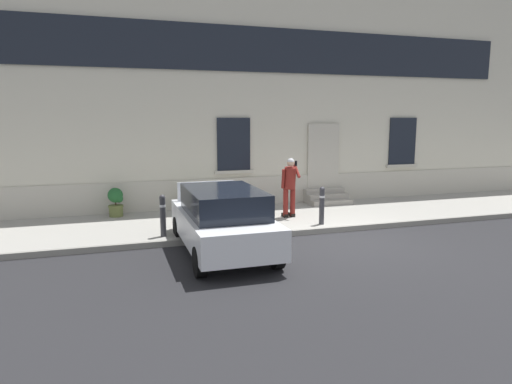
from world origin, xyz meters
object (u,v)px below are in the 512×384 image
planter_cream (192,198)px  bollard_far_left (163,214)px  bollard_near_person (322,204)px  person_on_phone (290,184)px  planter_olive (116,201)px  hatchback_car_white (222,219)px

planter_cream → bollard_far_left: bearing=-114.3°
bollard_far_left → planter_cream: bollard_far_left is taller
bollard_near_person → person_on_phone: person_on_phone is taller
bollard_near_person → planter_cream: 4.06m
bollard_far_left → person_on_phone: size_ratio=0.60×
person_on_phone → planter_olive: 5.16m
planter_olive → planter_cream: bearing=-4.4°
bollard_near_person → planter_olive: size_ratio=1.22×
hatchback_car_white → bollard_near_person: hatchback_car_white is taller
bollard_near_person → hatchback_car_white: bearing=-156.7°
bollard_far_left → planter_olive: size_ratio=1.22×
bollard_near_person → person_on_phone: 1.29m
bollard_far_left → person_on_phone: 3.97m
bollard_far_left → planter_cream: size_ratio=1.22×
hatchback_car_white → person_on_phone: person_on_phone is taller
bollard_near_person → planter_cream: (-3.12, 2.60, -0.11)m
planter_cream → bollard_near_person: bearing=-39.7°
planter_olive → bollard_far_left: bearing=-68.9°
hatchback_car_white → planter_cream: bearing=90.0°
hatchback_car_white → planter_olive: (-2.25, 4.12, -0.18)m
hatchback_car_white → person_on_phone: 3.60m
person_on_phone → planter_olive: bearing=167.1°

